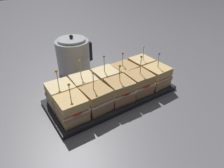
# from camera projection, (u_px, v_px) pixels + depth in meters

# --- Properties ---
(ground_plane) EXTENTS (6.00, 6.00, 0.00)m
(ground_plane) POSITION_uv_depth(u_px,v_px,m) (112.00, 96.00, 0.90)
(ground_plane) COLOR slate
(serving_platter) EXTENTS (0.57, 0.25, 0.02)m
(serving_platter) POSITION_uv_depth(u_px,v_px,m) (112.00, 95.00, 0.90)
(serving_platter) COLOR #232328
(serving_platter) RESTS_ON ground_plane
(sandwich_front_far_left) EXTENTS (0.10, 0.11, 0.15)m
(sandwich_front_far_left) POSITION_uv_depth(u_px,v_px,m) (72.00, 108.00, 0.73)
(sandwich_front_far_left) COLOR tan
(sandwich_front_far_left) RESTS_ON serving_platter
(sandwich_front_left) EXTENTS (0.11, 0.11, 0.17)m
(sandwich_front_left) POSITION_uv_depth(u_px,v_px,m) (96.00, 99.00, 0.78)
(sandwich_front_left) COLOR tan
(sandwich_front_left) RESTS_ON serving_platter
(sandwich_front_center) EXTENTS (0.11, 0.11, 0.16)m
(sandwich_front_center) POSITION_uv_depth(u_px,v_px,m) (119.00, 90.00, 0.83)
(sandwich_front_center) COLOR tan
(sandwich_front_center) RESTS_ON serving_platter
(sandwich_front_right) EXTENTS (0.11, 0.11, 0.17)m
(sandwich_front_right) POSITION_uv_depth(u_px,v_px,m) (139.00, 83.00, 0.88)
(sandwich_front_right) COLOR tan
(sandwich_front_right) RESTS_ON serving_platter
(sandwich_front_far_right) EXTENTS (0.11, 0.11, 0.16)m
(sandwich_front_far_right) POSITION_uv_depth(u_px,v_px,m) (157.00, 76.00, 0.93)
(sandwich_front_far_right) COLOR tan
(sandwich_front_far_right) RESTS_ON serving_platter
(sandwich_back_far_left) EXTENTS (0.11, 0.11, 0.16)m
(sandwich_back_far_left) POSITION_uv_depth(u_px,v_px,m) (61.00, 95.00, 0.81)
(sandwich_back_far_left) COLOR beige
(sandwich_back_far_left) RESTS_ON serving_platter
(sandwich_back_left) EXTENTS (0.11, 0.11, 0.17)m
(sandwich_back_left) POSITION_uv_depth(u_px,v_px,m) (84.00, 86.00, 0.86)
(sandwich_back_left) COLOR beige
(sandwich_back_left) RESTS_ON serving_platter
(sandwich_back_center) EXTENTS (0.11, 0.11, 0.17)m
(sandwich_back_center) POSITION_uv_depth(u_px,v_px,m) (106.00, 79.00, 0.91)
(sandwich_back_center) COLOR beige
(sandwich_back_center) RESTS_ON serving_platter
(sandwich_back_right) EXTENTS (0.11, 0.11, 0.15)m
(sandwich_back_right) POSITION_uv_depth(u_px,v_px,m) (124.00, 73.00, 0.96)
(sandwich_back_right) COLOR tan
(sandwich_back_right) RESTS_ON serving_platter
(sandwich_back_far_right) EXTENTS (0.10, 0.11, 0.16)m
(sandwich_back_far_right) POSITION_uv_depth(u_px,v_px,m) (141.00, 67.00, 1.01)
(sandwich_back_far_right) COLOR #DBB77A
(sandwich_back_far_right) RESTS_ON serving_platter
(kettle_steel) EXTENTS (0.20, 0.17, 0.21)m
(kettle_steel) POSITION_uv_depth(u_px,v_px,m) (73.00, 56.00, 1.06)
(kettle_steel) COLOR #B7BABF
(kettle_steel) RESTS_ON ground_plane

